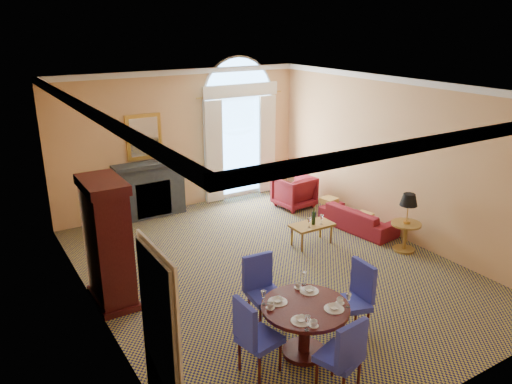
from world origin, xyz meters
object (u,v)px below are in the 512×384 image
armoire (108,245)px  side_table (407,216)px  armchair (294,191)px  coffee_table (312,225)px  dining_table (305,318)px  sofa (358,218)px

armoire → side_table: armoire is taller
armchair → coffee_table: coffee_table is taller
dining_table → side_table: bearing=23.2°
dining_table → armchair: size_ratio=1.38×
armchair → coffee_table: (-0.94, -1.91, 0.03)m
dining_table → sofa: bearing=38.3°
sofa → side_table: (0.05, -1.24, 0.47)m
dining_table → side_table: (3.55, 1.52, 0.18)m
coffee_table → side_table: bearing=-39.9°
armoire → coffee_table: armoire is taller
sofa → side_table: side_table is taller
sofa → coffee_table: bearing=86.3°
armoire → armchair: (4.91, 1.94, -0.59)m
dining_table → side_table: size_ratio=1.02×
sofa → side_table: size_ratio=1.50×
armoire → armchair: size_ratio=2.41×
armoire → sofa: (5.27, 0.12, -0.72)m
dining_table → armchair: dining_table is taller
armoire → dining_table: armoire is taller
armchair → side_table: size_ratio=0.74×
dining_table → coffee_table: size_ratio=1.36×
sofa → armoire: bearing=83.5°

